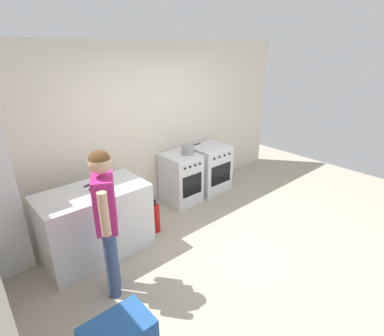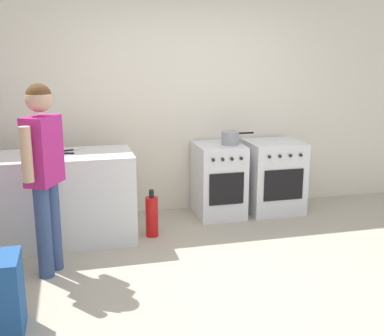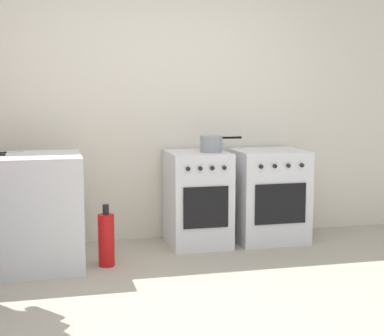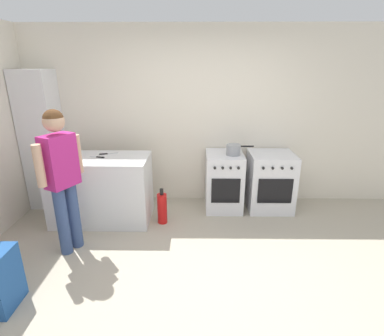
% 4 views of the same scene
% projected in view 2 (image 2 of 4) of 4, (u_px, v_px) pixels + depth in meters
% --- Properties ---
extents(ground_plane, '(8.00, 8.00, 0.00)m').
position_uv_depth(ground_plane, '(233.00, 277.00, 4.13)').
color(ground_plane, '#ADA38E').
extents(back_wall, '(6.00, 0.10, 2.60)m').
position_uv_depth(back_wall, '(182.00, 102.00, 5.66)').
color(back_wall, silver).
rests_on(back_wall, ground).
extents(counter_unit, '(1.30, 0.70, 0.90)m').
position_uv_depth(counter_unit, '(68.00, 198.00, 4.84)').
color(counter_unit, silver).
rests_on(counter_unit, ground).
extents(oven_left, '(0.53, 0.62, 0.85)m').
position_uv_depth(oven_left, '(219.00, 180.00, 5.60)').
color(oven_left, silver).
rests_on(oven_left, ground).
extents(oven_right, '(0.64, 0.62, 0.85)m').
position_uv_depth(oven_right, '(273.00, 176.00, 5.76)').
color(oven_right, silver).
rests_on(oven_right, ground).
extents(pot, '(0.38, 0.20, 0.15)m').
position_uv_depth(pot, '(230.00, 138.00, 5.45)').
color(pot, gray).
rests_on(pot, oven_left).
extents(knife_paring, '(0.21, 0.07, 0.01)m').
position_uv_depth(knife_paring, '(65.00, 153.00, 4.74)').
color(knife_paring, silver).
rests_on(knife_paring, counter_unit).
extents(knife_utility, '(0.25, 0.10, 0.01)m').
position_uv_depth(knife_utility, '(74.00, 150.00, 4.91)').
color(knife_utility, silver).
rests_on(knife_utility, counter_unit).
extents(person, '(0.33, 0.52, 1.64)m').
position_uv_depth(person, '(44.00, 164.00, 3.98)').
color(person, '#384C7A').
rests_on(person, ground).
extents(fire_extinguisher, '(0.13, 0.13, 0.50)m').
position_uv_depth(fire_extinguisher, '(152.00, 216.00, 5.00)').
color(fire_extinguisher, red).
rests_on(fire_extinguisher, ground).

